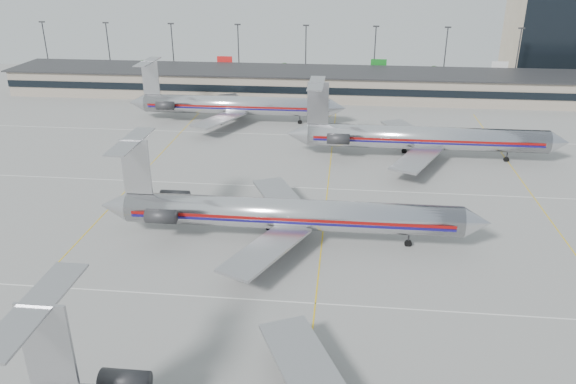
# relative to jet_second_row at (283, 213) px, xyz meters

# --- Properties ---
(ground) EXTENTS (260.00, 260.00, 0.00)m
(ground) POSITION_rel_jet_second_row_xyz_m (4.85, -23.22, -3.63)
(ground) COLOR gray
(ground) RESTS_ON ground
(apron_markings) EXTENTS (160.00, 0.15, 0.02)m
(apron_markings) POSITION_rel_jet_second_row_xyz_m (4.85, -13.22, -3.62)
(apron_markings) COLOR silver
(apron_markings) RESTS_ON ground
(terminal) EXTENTS (162.00, 17.00, 6.25)m
(terminal) POSITION_rel_jet_second_row_xyz_m (4.85, 74.75, -0.47)
(terminal) COLOR gray
(terminal) RESTS_ON ground
(light_mast_row) EXTENTS (163.60, 0.40, 15.28)m
(light_mast_row) POSITION_rel_jet_second_row_xyz_m (4.85, 88.78, 4.95)
(light_mast_row) COLOR #38383D
(light_mast_row) RESTS_ON ground
(distant_building) EXTENTS (30.00, 20.00, 25.00)m
(distant_building) POSITION_rel_jet_second_row_xyz_m (66.85, 104.78, 8.87)
(distant_building) COLOR tan
(distant_building) RESTS_ON ground
(jet_second_row) EXTENTS (47.81, 28.15, 12.52)m
(jet_second_row) POSITION_rel_jet_second_row_xyz_m (0.00, 0.00, 0.00)
(jet_second_row) COLOR silver
(jet_second_row) RESTS_ON ground
(jet_third_row) EXTENTS (47.35, 29.13, 12.95)m
(jet_third_row) POSITION_rel_jet_second_row_xyz_m (19.79, 31.84, 0.13)
(jet_third_row) COLOR silver
(jet_third_row) RESTS_ON ground
(jet_back_row) EXTENTS (45.49, 27.98, 12.44)m
(jet_back_row) POSITION_rel_jet_second_row_xyz_m (-16.49, 50.50, -0.02)
(jet_back_row) COLOR silver
(jet_back_row) RESTS_ON ground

